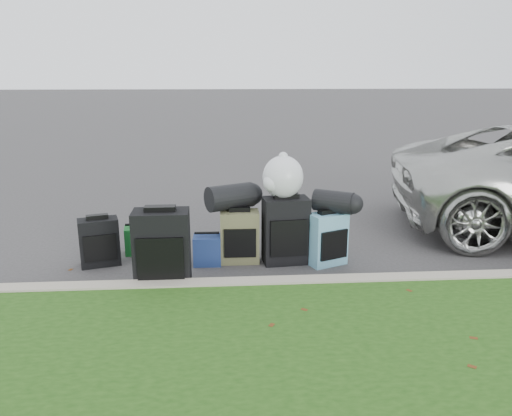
{
  "coord_description": "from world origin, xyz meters",
  "views": [
    {
      "loc": [
        -0.5,
        -5.51,
        2.11
      ],
      "look_at": [
        -0.1,
        0.2,
        0.55
      ],
      "focal_mm": 35.0,
      "sensor_mm": 36.0,
      "label": 1
    }
  ],
  "objects": [
    {
      "name": "duffel_right",
      "position": [
        0.74,
        -0.2,
        0.72
      ],
      "size": [
        0.5,
        0.44,
        0.25
      ],
      "primitive_type": "cylinder",
      "rotation": [
        0.0,
        1.57,
        -0.53
      ],
      "color": "black",
      "rests_on": "suitcase_teal"
    },
    {
      "name": "suitcase_teal",
      "position": [
        0.67,
        -0.25,
        0.3
      ],
      "size": [
        0.48,
        0.39,
        0.59
      ],
      "primitive_type": "cube",
      "rotation": [
        0.0,
        0.0,
        0.41
      ],
      "color": "teal",
      "rests_on": "ground"
    },
    {
      "name": "duffel_left",
      "position": [
        -0.4,
        -0.01,
        0.74
      ],
      "size": [
        0.61,
        0.5,
        0.29
      ],
      "primitive_type": "cylinder",
      "rotation": [
        0.0,
        1.57,
        0.45
      ],
      "color": "black",
      "rests_on": "suitcase_olive"
    },
    {
      "name": "suitcase_large_black_left",
      "position": [
        -1.11,
        -0.74,
        0.4
      ],
      "size": [
        0.56,
        0.34,
        0.8
      ],
      "primitive_type": "cube",
      "rotation": [
        0.0,
        0.0,
        0.01
      ],
      "color": "black",
      "rests_on": "ground"
    },
    {
      "name": "ground",
      "position": [
        0.0,
        0.0,
        0.0
      ],
      "size": [
        120.0,
        120.0,
        0.0
      ],
      "primitive_type": "plane",
      "color": "#383535",
      "rests_on": "ground"
    },
    {
      "name": "tote_navy",
      "position": [
        -0.68,
        -0.16,
        0.17
      ],
      "size": [
        0.31,
        0.25,
        0.33
      ],
      "primitive_type": "cube",
      "rotation": [
        0.0,
        0.0,
        -0.02
      ],
      "color": "navy",
      "rests_on": "ground"
    },
    {
      "name": "trash_bag",
      "position": [
        0.18,
        -0.11,
        0.99
      ],
      "size": [
        0.46,
        0.46,
        0.46
      ],
      "primitive_type": "sphere",
      "color": "white",
      "rests_on": "suitcase_large_black_right"
    },
    {
      "name": "suitcase_olive",
      "position": [
        -0.31,
        -0.11,
        0.3
      ],
      "size": [
        0.44,
        0.28,
        0.6
      ],
      "primitive_type": "cube",
      "rotation": [
        0.0,
        0.0,
        -0.01
      ],
      "color": "#49492D",
      "rests_on": "ground"
    },
    {
      "name": "curb",
      "position": [
        0.0,
        -1.0,
        0.07
      ],
      "size": [
        120.0,
        0.18,
        0.15
      ],
      "primitive_type": "cube",
      "color": "#9E937F",
      "rests_on": "ground"
    },
    {
      "name": "suitcase_small_black",
      "position": [
        -1.89,
        -0.1,
        0.27
      ],
      "size": [
        0.48,
        0.35,
        0.54
      ],
      "primitive_type": "cube",
      "rotation": [
        0.0,
        0.0,
        0.29
      ],
      "color": "black",
      "rests_on": "ground"
    },
    {
      "name": "suitcase_large_black_right",
      "position": [
        0.21,
        -0.16,
        0.38
      ],
      "size": [
        0.53,
        0.35,
        0.76
      ],
      "primitive_type": "cube",
      "rotation": [
        0.0,
        0.0,
        0.1
      ],
      "color": "black",
      "rests_on": "ground"
    },
    {
      "name": "tote_green",
      "position": [
        -1.53,
        0.25,
        0.16
      ],
      "size": [
        0.32,
        0.27,
        0.32
      ],
      "primitive_type": "cube",
      "rotation": [
        0.0,
        0.0,
        0.14
      ],
      "color": "#166525",
      "rests_on": "ground"
    }
  ]
}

